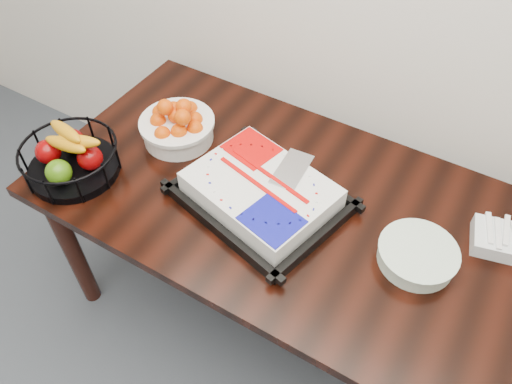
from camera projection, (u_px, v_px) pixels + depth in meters
The scene contains 6 objects.
table at pixel (301, 221), 1.70m from camera, with size 1.80×0.90×0.75m.
cake_tray at pixel (261, 193), 1.61m from camera, with size 0.58×0.50×0.10m.
tangerine_bowl at pixel (177, 123), 1.80m from camera, with size 0.27×0.27×0.17m.
fruit_basket at pixel (70, 157), 1.69m from camera, with size 0.33×0.33×0.18m.
plate_stack at pixel (417, 255), 1.47m from camera, with size 0.24×0.24×0.06m.
fork_bag at pixel (508, 241), 1.51m from camera, with size 0.23×0.18×0.06m.
Camera 1 is at (0.42, 1.01, 2.00)m, focal length 35.00 mm.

